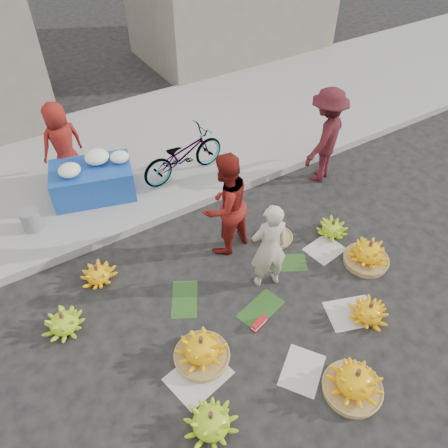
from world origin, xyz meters
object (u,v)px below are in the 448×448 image
flower_table (93,179)px  banana_bunch_0 (201,350)px  vendor_cream (269,247)px  bicycle (183,154)px  banana_bunch_4 (368,254)px

flower_table → banana_bunch_0: bearing=-73.6°
vendor_cream → bicycle: size_ratio=0.88×
vendor_cream → flower_table: (-1.40, 3.09, -0.27)m
banana_bunch_0 → vendor_cream: size_ratio=0.50×
bicycle → banana_bunch_4: bearing=-164.0°
banana_bunch_0 → bicycle: size_ratio=0.43×
vendor_cream → bicycle: vendor_cream is taller
banana_bunch_4 → bicycle: size_ratio=0.44×
banana_bunch_0 → banana_bunch_4: bearing=1.8°
banana_bunch_4 → bicycle: 3.54m
banana_bunch_4 → flower_table: flower_table is taller
banana_bunch_0 → banana_bunch_4: banana_bunch_0 is taller
banana_bunch_0 → flower_table: flower_table is taller
flower_table → bicycle: bearing=5.2°
vendor_cream → flower_table: 3.40m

